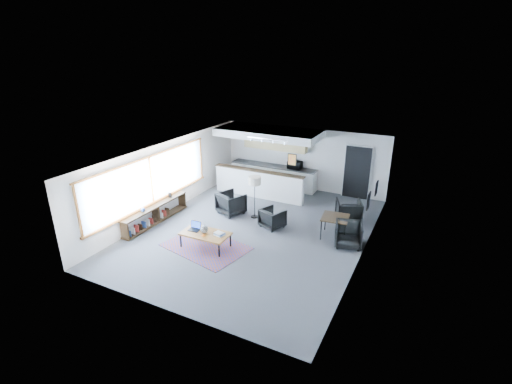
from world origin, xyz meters
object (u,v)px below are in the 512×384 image
at_px(ceramic_pot, 204,229).
at_px(coffee_table, 205,234).
at_px(laptop, 195,227).
at_px(book_stack, 219,234).
at_px(floor_lamp, 255,182).
at_px(armchair_left, 231,202).
at_px(dining_chair_near, 348,235).
at_px(armchair_right, 273,217).
at_px(dining_table, 335,219).
at_px(microwave, 295,164).
at_px(dining_chair_far, 349,212).

bearing_deg(ceramic_pot, coffee_table, 10.38).
height_order(laptop, book_stack, laptop).
distance_m(laptop, ceramic_pot, 0.39).
height_order(ceramic_pot, floor_lamp, floor_lamp).
distance_m(coffee_table, ceramic_pot, 0.16).
xyz_separation_m(ceramic_pot, floor_lamp, (0.38, 2.58, 0.73)).
distance_m(laptop, armchair_left, 2.43).
bearing_deg(dining_chair_near, ceramic_pot, -166.96).
height_order(floor_lamp, dining_chair_near, floor_lamp).
bearing_deg(laptop, floor_lamp, 69.41).
distance_m(armchair_left, dining_chair_near, 4.40).
xyz_separation_m(book_stack, armchair_right, (0.79, 2.06, -0.16)).
bearing_deg(dining_chair_near, armchair_right, 162.99).
bearing_deg(ceramic_pot, dining_table, 35.87).
bearing_deg(floor_lamp, ceramic_pot, -98.38).
distance_m(dining_chair_near, microwave, 5.03).
distance_m(book_stack, floor_lamp, 2.63).
xyz_separation_m(laptop, dining_table, (3.70, 2.33, 0.08)).
relative_size(laptop, dining_chair_near, 0.51).
bearing_deg(dining_chair_near, microwave, 115.64).
bearing_deg(ceramic_pot, armchair_left, 102.01).
height_order(dining_chair_near, microwave, microwave).
height_order(armchair_left, microwave, microwave).
distance_m(coffee_table, book_stack, 0.47).
relative_size(floor_lamp, microwave, 2.69).
distance_m(coffee_table, laptop, 0.43).
distance_m(floor_lamp, dining_table, 3.03).
height_order(floor_lamp, dining_chair_far, floor_lamp).
distance_m(dining_table, microwave, 4.38).
height_order(armchair_left, dining_table, armchair_left).
bearing_deg(floor_lamp, laptop, -106.87).
bearing_deg(laptop, microwave, 76.45).
distance_m(book_stack, microwave, 5.77).
xyz_separation_m(laptop, dining_chair_near, (4.23, 1.97, -0.20)).
xyz_separation_m(floor_lamp, microwave, (0.23, 3.23, -0.20)).
height_order(armchair_left, dining_chair_near, armchair_left).
xyz_separation_m(coffee_table, dining_table, (3.29, 2.40, 0.19)).
height_order(laptop, floor_lamp, floor_lamp).
relative_size(ceramic_pot, armchair_right, 0.33).
distance_m(ceramic_pot, armchair_right, 2.50).
bearing_deg(microwave, armchair_right, -77.63).
bearing_deg(coffee_table, dining_table, 34.67).
relative_size(ceramic_pot, microwave, 0.42).
bearing_deg(microwave, dining_chair_far, -34.14).
relative_size(book_stack, armchair_left, 0.39).
xyz_separation_m(coffee_table, laptop, (-0.41, 0.06, 0.11)).
height_order(coffee_table, dining_chair_far, dining_chair_far).
height_order(dining_table, dining_chair_near, dining_chair_near).
distance_m(coffee_table, dining_chair_far, 5.06).
distance_m(floor_lamp, microwave, 3.25).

